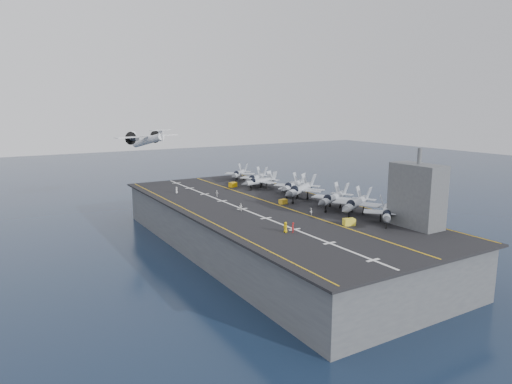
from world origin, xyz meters
TOP-DOWN VIEW (x-y plane):
  - ground at (0.00, 0.00)m, footprint 500.00×500.00m
  - hull at (0.00, 0.00)m, footprint 36.00×90.00m
  - flight_deck at (0.00, 0.00)m, footprint 38.00×92.00m
  - foul_line at (3.00, 0.00)m, footprint 0.35×90.00m
  - landing_centerline at (-6.00, 0.00)m, footprint 0.50×90.00m
  - deck_edge_port at (-17.00, 0.00)m, footprint 0.25×90.00m
  - deck_edge_stbd at (18.50, 0.00)m, footprint 0.25×90.00m
  - island_superstructure at (15.00, -30.00)m, footprint 5.00×10.00m
  - fighter_jet_1 at (11.89, -25.67)m, footprint 15.74×15.55m
  - fighter_jet_2 at (11.69, -17.25)m, footprint 17.86×15.90m
  - fighter_jet_3 at (11.40, -10.29)m, footprint 17.72×15.72m
  - fighter_jet_4 at (10.69, 1.04)m, footprint 19.57×17.87m
  - fighter_jet_5 at (12.98, 7.40)m, footprint 17.58×16.41m
  - fighter_jet_6 at (10.51, 19.20)m, footprint 14.39×11.26m
  - fighter_jet_7 at (11.66, 23.47)m, footprint 16.79×15.97m
  - fighter_jet_8 at (12.24, 34.51)m, footprint 15.60×15.64m
  - tow_cart_a at (4.75, -22.93)m, footprint 2.52×1.99m
  - tow_cart_b at (4.79, -0.38)m, footprint 2.05×1.55m
  - tow_cart_c at (5.24, 25.42)m, footprint 2.65×2.26m
  - crew_0 at (-8.60, -20.75)m, footprint 0.95×1.28m
  - crew_1 at (-7.58, -21.60)m, footprint 1.39×1.33m
  - crew_2 at (-7.25, -1.61)m, footprint 0.99×1.23m
  - crew_4 at (-4.64, 15.55)m, footprint 0.97×1.14m
  - crew_5 at (-11.80, 24.91)m, footprint 1.03×1.21m
  - crew_7 at (3.25, -12.89)m, footprint 1.21×1.09m
  - transport_plane at (-10.74, 50.51)m, footprint 25.36×20.81m

SIDE VIEW (x-z plane):
  - ground at x=0.00m, z-range 0.00..0.00m
  - hull at x=0.00m, z-range 0.00..10.00m
  - flight_deck at x=0.00m, z-range 10.00..10.40m
  - foul_line at x=3.00m, z-range 10.41..10.43m
  - landing_centerline at x=-6.00m, z-range 10.41..10.43m
  - deck_edge_port at x=-17.00m, z-range 10.41..10.43m
  - deck_edge_stbd at x=18.50m, z-range 10.41..10.43m
  - tow_cart_b at x=4.79m, z-range 10.40..11.51m
  - tow_cart_a at x=4.75m, z-range 10.40..11.72m
  - tow_cart_c at x=5.24m, z-range 10.40..11.75m
  - crew_4 at x=-4.64m, z-range 10.40..12.00m
  - crew_7 at x=3.25m, z-range 10.40..12.08m
  - crew_5 at x=-11.80m, z-range 10.40..12.11m
  - crew_2 at x=-7.25m, z-range 10.40..12.18m
  - crew_1 at x=-7.58m, z-range 10.40..12.33m
  - crew_0 at x=-8.60m, z-range 10.40..12.36m
  - fighter_jet_6 at x=10.51m, z-range 10.40..14.83m
  - fighter_jet_8 at x=12.24m, z-range 10.40..15.00m
  - fighter_jet_1 at x=11.89m, z-range 10.40..15.01m
  - fighter_jet_7 at x=11.66m, z-range 10.40..15.26m
  - fighter_jet_5 at x=12.98m, z-range 10.40..15.48m
  - fighter_jet_3 at x=11.40m, z-range 10.40..15.54m
  - fighter_jet_2 at x=11.69m, z-range 10.40..15.58m
  - fighter_jet_4 at x=10.69m, z-range 10.40..16.06m
  - island_superstructure at x=15.00m, z-range 10.40..25.40m
  - transport_plane at x=-10.74m, z-range 19.96..25.13m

